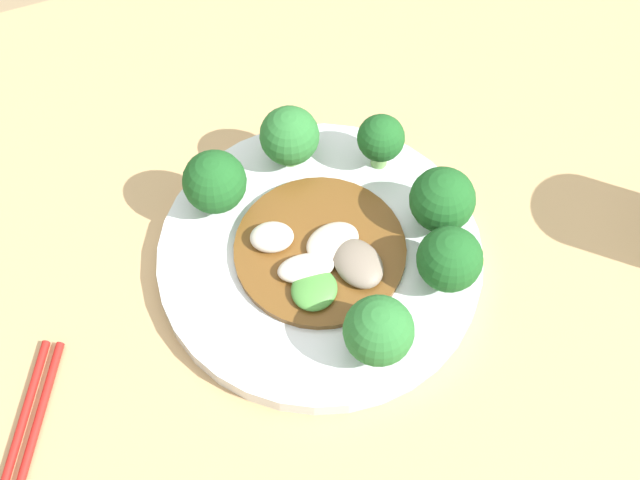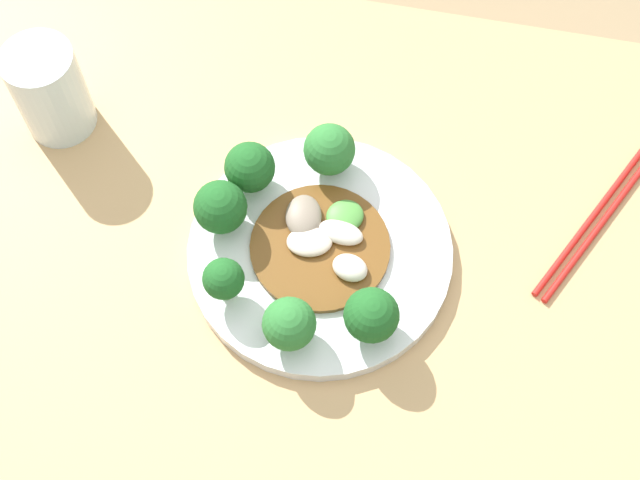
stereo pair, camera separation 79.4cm
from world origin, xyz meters
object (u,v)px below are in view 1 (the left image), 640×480
broccoli_northeast (381,139)px  broccoli_southeast (450,260)px  broccoli_north (289,136)px  broccoli_south (379,331)px  stirfry_center (321,255)px  broccoli_east (442,200)px  plate (320,257)px  broccoli_northwest (215,182)px

broccoli_northeast → broccoli_southeast: size_ratio=0.94×
broccoli_northeast → broccoli_north: size_ratio=0.95×
broccoli_south → stirfry_center: 0.10m
broccoli_north → broccoli_south: broccoli_south is taller
broccoli_east → broccoli_southeast: bearing=-108.6°
broccoli_southeast → broccoli_east: 0.06m
broccoli_east → stirfry_center: (-0.11, 0.00, -0.03)m
plate → broccoli_north: 0.11m
broccoli_northeast → broccoli_southeast: broccoli_southeast is taller
plate → broccoli_north: broccoli_north is taller
stirfry_center → plate: bearing=74.8°
broccoli_northwest → broccoli_east: bearing=-26.4°
broccoli_northeast → broccoli_north: 0.08m
broccoli_northeast → broccoli_north: broccoli_north is taller
broccoli_north → broccoli_south: (0.00, -0.20, 0.00)m
plate → stirfry_center: (-0.00, -0.01, 0.02)m
broccoli_southeast → broccoli_northeast: bearing=92.2°
broccoli_northeast → broccoli_east: 0.08m
broccoli_east → broccoli_south: bearing=-136.2°
broccoli_southeast → broccoli_north: bearing=115.6°
plate → broccoli_south: 0.11m
plate → broccoli_north: bearing=84.6°
plate → broccoli_east: size_ratio=4.34×
stirfry_center → broccoli_east: bearing=-1.1°
broccoli_south → broccoli_southeast: bearing=26.2°
plate → broccoli_southeast: bearing=-35.1°
plate → broccoli_northwest: broccoli_northwest is taller
plate → broccoli_northeast: broccoli_northeast is taller
broccoli_north → broccoli_northwest: bearing=-162.2°
broccoli_southeast → stirfry_center: (-0.09, 0.06, -0.03)m
broccoli_southeast → plate: bearing=144.9°
broccoli_northwest → broccoli_south: (0.08, -0.18, -0.00)m
broccoli_northeast → stirfry_center: size_ratio=0.39×
broccoli_northwest → broccoli_southeast: 0.21m
stirfry_center → broccoli_north: bearing=84.0°
broccoli_north → plate: bearing=-95.4°
stirfry_center → broccoli_southeast: bearing=-31.8°
broccoli_southeast → broccoli_northwest: bearing=138.0°
broccoli_northeast → plate: bearing=-140.2°
broccoli_south → broccoli_northeast: bearing=66.8°
broccoli_southeast → stirfry_center: bearing=148.2°
stirfry_center → broccoli_northwest: bearing=127.8°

